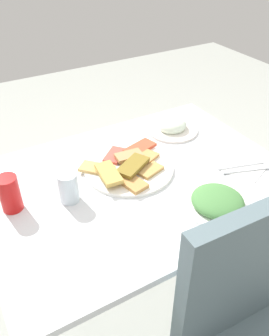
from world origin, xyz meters
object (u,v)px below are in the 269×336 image
object	(u,v)px
soda_can	(10,194)
drinking_glass	(68,187)
dining_table	(138,197)
spoon	(247,170)
salad_plate_greens	(172,127)
fork	(241,165)
pide_platter	(129,166)
salad_plate_rice	(217,202)
paper_napkin	(244,168)

from	to	relation	value
soda_can	drinking_glass	distance (m)	0.18
dining_table	soda_can	size ratio (longest dim) A/B	8.88
soda_can	spoon	bearing A→B (deg)	164.17
salad_plate_greens	fork	distance (m)	0.35
fork	spoon	bearing A→B (deg)	106.15
pide_platter	salad_plate_rice	distance (m)	0.35
soda_can	drinking_glass	xyz separation A→B (m)	(-0.17, 0.05, -0.01)
dining_table	spoon	distance (m)	0.42
salad_plate_rice	fork	xyz separation A→B (m)	(-0.23, -0.13, -0.01)
salad_plate_rice	paper_napkin	world-z (taller)	salad_plate_rice
drinking_glass	salad_plate_greens	bearing A→B (deg)	-159.60
pide_platter	paper_napkin	bearing A→B (deg)	150.81
salad_plate_rice	drinking_glass	bearing A→B (deg)	-33.85
drinking_glass	dining_table	bearing A→B (deg)	176.68
fork	paper_napkin	bearing A→B (deg)	106.15
drinking_glass	fork	world-z (taller)	drinking_glass
drinking_glass	paper_napkin	size ratio (longest dim) A/B	0.77
soda_can	salad_plate_greens	bearing A→B (deg)	-167.96
dining_table	fork	xyz separation A→B (m)	(-0.37, 0.13, 0.09)
pide_platter	salad_plate_rice	xyz separation A→B (m)	(-0.15, 0.32, 0.01)
drinking_glass	fork	xyz separation A→B (m)	(-0.63, 0.14, -0.05)
paper_napkin	salad_plate_rice	bearing A→B (deg)	26.12
spoon	salad_plate_greens	bearing A→B (deg)	-60.24
salad_plate_rice	soda_can	distance (m)	0.66
paper_napkin	dining_table	bearing A→B (deg)	-20.95
salad_plate_greens	soda_can	world-z (taller)	soda_can
salad_plate_rice	fork	size ratio (longest dim) A/B	1.21
soda_can	drinking_glass	bearing A→B (deg)	163.67
pide_platter	soda_can	xyz separation A→B (m)	(0.43, -0.00, 0.05)
paper_napkin	fork	distance (m)	0.02
salad_plate_greens	salad_plate_rice	distance (m)	0.50
dining_table	soda_can	distance (m)	0.45
dining_table	drinking_glass	distance (m)	0.29
soda_can	paper_napkin	distance (m)	0.83
salad_plate_rice	paper_napkin	bearing A→B (deg)	-153.88
drinking_glass	paper_napkin	bearing A→B (deg)	165.85
salad_plate_rice	fork	bearing A→B (deg)	-150.31
dining_table	salad_plate_greens	bearing A→B (deg)	-143.92
fork	dining_table	bearing A→B (deg)	-2.35
pide_platter	soda_can	bearing A→B (deg)	-0.01
pide_platter	drinking_glass	size ratio (longest dim) A/B	3.30
fork	spoon	size ratio (longest dim) A/B	0.95
dining_table	pide_platter	distance (m)	0.12
pide_platter	paper_napkin	xyz separation A→B (m)	(-0.37, 0.21, -0.01)
pide_platter	soda_can	size ratio (longest dim) A/B	2.82
dining_table	fork	distance (m)	0.40
dining_table	salad_plate_rice	xyz separation A→B (m)	(-0.15, 0.25, 0.10)
paper_napkin	pide_platter	bearing A→B (deg)	-29.19
salad_plate_greens	fork	bearing A→B (deg)	101.48
soda_can	spoon	distance (m)	0.83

